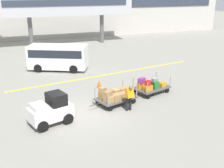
{
  "coord_description": "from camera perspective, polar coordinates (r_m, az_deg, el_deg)",
  "views": [
    {
      "loc": [
        -3.68,
        -13.36,
        6.48
      ],
      "look_at": [
        1.98,
        1.37,
        1.01
      ],
      "focal_mm": 43.92,
      "sensor_mm": 36.0,
      "label": 1
    }
  ],
  "objects": [
    {
      "name": "ground_plane",
      "position": [
        15.3,
        -5.13,
        -6.04
      ],
      "size": [
        120.0,
        120.0,
        0.0
      ],
      "primitive_type": "plane",
      "color": "gray"
    },
    {
      "name": "apron_lead_line",
      "position": [
        22.11,
        -0.48,
        2.07
      ],
      "size": [
        16.05,
        2.93,
        0.01
      ],
      "primitive_type": "cube",
      "rotation": [
        0.0,
        0.0,
        0.17
      ],
      "color": "yellow",
      "rests_on": "ground_plane"
    },
    {
      "name": "terminal_building",
      "position": [
        39.55,
        -16.32,
        16.08
      ],
      "size": [
        59.05,
        2.51,
        9.79
      ],
      "color": "#BCB7AD",
      "rests_on": "ground_plane"
    },
    {
      "name": "jet_bridge",
      "position": [
        33.82,
        -12.41,
        15.82
      ],
      "size": [
        18.07,
        3.0,
        6.14
      ],
      "color": "#B7B7BC",
      "rests_on": "ground_plane"
    },
    {
      "name": "baggage_tug",
      "position": [
        14.12,
        -12.6,
        -5.31
      ],
      "size": [
        2.33,
        1.72,
        1.58
      ],
      "color": "white",
      "rests_on": "ground_plane"
    },
    {
      "name": "baggage_cart_lead",
      "position": [
        16.15,
        0.47,
        -2.46
      ],
      "size": [
        3.08,
        2.0,
        1.13
      ],
      "color": "#4C4C4F",
      "rests_on": "ground_plane"
    },
    {
      "name": "baggage_cart_middle",
      "position": [
        18.04,
        8.05,
        -0.4
      ],
      "size": [
        3.08,
        2.0,
        1.1
      ],
      "color": "#4C4C4F",
      "rests_on": "ground_plane"
    },
    {
      "name": "baggage_handler",
      "position": [
        15.21,
        3.65,
        -2.6
      ],
      "size": [
        0.43,
        0.45,
        1.56
      ],
      "color": "black",
      "rests_on": "ground_plane"
    },
    {
      "name": "shuttle_van",
      "position": [
        23.47,
        -11.16,
        5.83
      ],
      "size": [
        5.14,
        3.85,
        2.1
      ],
      "color": "white",
      "rests_on": "ground_plane"
    },
    {
      "name": "safety_cone_near",
      "position": [
        19.02,
        -2.7,
        0.04
      ],
      "size": [
        0.36,
        0.36,
        0.55
      ],
      "primitive_type": "cone",
      "color": "#EA590F",
      "rests_on": "ground_plane"
    }
  ]
}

